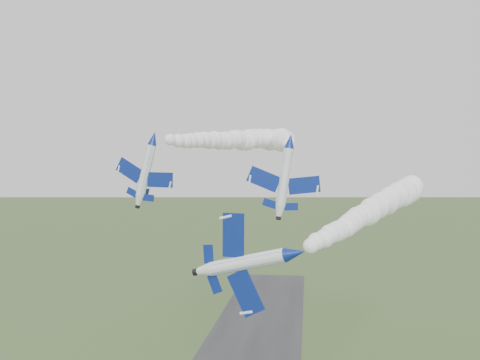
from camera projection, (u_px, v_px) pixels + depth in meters
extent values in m
cylinder|color=white|center=(295.00, 253.00, 55.90)|extent=(4.38, 9.09, 1.92)
cone|color=navy|center=(277.00, 261.00, 50.76)|extent=(2.50, 2.78, 1.92)
cone|color=white|center=(310.00, 247.00, 60.85)|extent=(2.38, 2.38, 1.92)
cylinder|color=black|center=(312.00, 246.00, 61.82)|extent=(1.11, 0.89, 0.97)
ellipsoid|color=black|center=(294.00, 255.00, 53.57)|extent=(2.10, 3.29, 1.28)
cube|color=navy|center=(290.00, 223.00, 57.01)|extent=(1.96, 2.81, 4.78)
cube|color=navy|center=(303.00, 282.00, 56.47)|extent=(1.96, 2.81, 4.78)
cube|color=navy|center=(304.00, 233.00, 60.12)|extent=(0.91, 1.29, 2.09)
cube|color=navy|center=(311.00, 263.00, 59.83)|extent=(0.91, 1.29, 2.09)
cube|color=navy|center=(318.00, 246.00, 59.20)|extent=(2.69, 2.28, 0.67)
cylinder|color=white|center=(153.00, 138.00, 77.83)|extent=(3.52, 7.79, 1.67)
cone|color=navy|center=(135.00, 136.00, 73.37)|extent=(2.12, 2.35, 1.67)
cone|color=white|center=(169.00, 140.00, 82.12)|extent=(2.03, 2.00, 1.67)
cylinder|color=black|center=(172.00, 141.00, 82.96)|extent=(0.96, 0.74, 0.85)
ellipsoid|color=black|center=(147.00, 134.00, 75.96)|extent=(1.73, 2.81, 1.11)
cube|color=navy|center=(140.00, 135.00, 79.49)|extent=(4.47, 3.12, 1.22)
cube|color=navy|center=(172.00, 144.00, 77.55)|extent=(4.47, 3.12, 1.22)
cube|color=navy|center=(158.00, 138.00, 81.88)|extent=(1.97, 1.41, 0.56)
cube|color=navy|center=(175.00, 142.00, 80.85)|extent=(1.97, 1.41, 0.56)
cube|color=navy|center=(168.00, 132.00, 81.04)|extent=(0.97, 1.56, 1.95)
cylinder|color=white|center=(290.00, 141.00, 76.27)|extent=(2.47, 8.31, 1.66)
cone|color=navy|center=(293.00, 139.00, 71.10)|extent=(1.87, 2.30, 1.66)
cone|color=white|center=(288.00, 143.00, 81.24)|extent=(1.83, 1.91, 1.66)
cylinder|color=black|center=(288.00, 144.00, 82.21)|extent=(0.90, 0.67, 0.84)
ellipsoid|color=black|center=(292.00, 136.00, 74.16)|extent=(1.38, 2.90, 1.11)
cube|color=navy|center=(270.00, 139.00, 77.13)|extent=(4.67, 2.77, 0.80)
cube|color=navy|center=(310.00, 145.00, 76.97)|extent=(4.67, 2.77, 0.80)
cube|color=navy|center=(278.00, 141.00, 80.40)|extent=(2.04, 1.26, 0.39)
cube|color=navy|center=(299.00, 144.00, 80.32)|extent=(2.04, 1.26, 0.39)
cube|color=navy|center=(290.00, 134.00, 80.11)|extent=(0.59, 1.60, 2.14)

